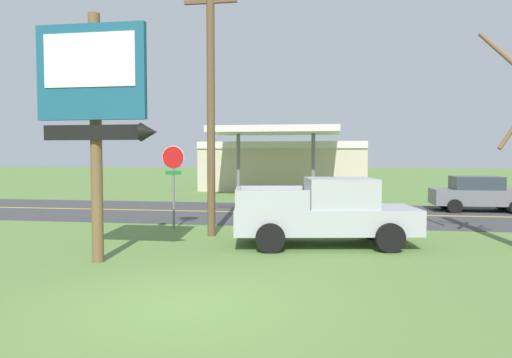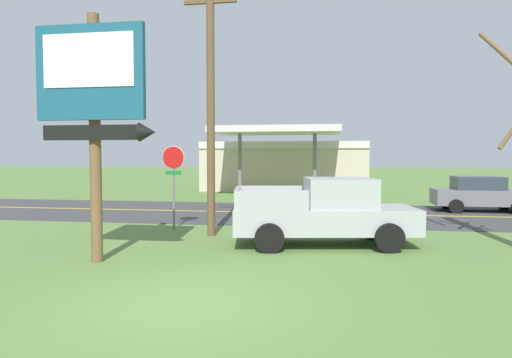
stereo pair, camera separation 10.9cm
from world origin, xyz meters
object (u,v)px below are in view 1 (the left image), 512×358
object	(u,v)px
motel_sign	(95,97)
pickup_silver_parked_on_lawn	(327,212)
gas_station	(284,164)
car_grey_mid_lane	(478,194)
stop_sign	(173,172)
utility_pole	(211,90)

from	to	relation	value
motel_sign	pickup_silver_parked_on_lawn	xyz separation A→B (m)	(5.47, 3.10, -3.05)
gas_station	car_grey_mid_lane	distance (m)	15.95
motel_sign	pickup_silver_parked_on_lawn	size ratio (longest dim) A/B	1.10
gas_station	car_grey_mid_lane	size ratio (longest dim) A/B	2.86
stop_sign	gas_station	size ratio (longest dim) A/B	0.25
stop_sign	pickup_silver_parked_on_lawn	size ratio (longest dim) A/B	0.54
utility_pole	car_grey_mid_lane	size ratio (longest dim) A/B	2.09
motel_sign	utility_pole	bearing A→B (deg)	66.96
motel_sign	stop_sign	size ratio (longest dim) A/B	2.04
stop_sign	utility_pole	xyz separation A→B (m)	(1.66, -1.11, 2.67)
pickup_silver_parked_on_lawn	motel_sign	bearing A→B (deg)	-150.51
gas_station	pickup_silver_parked_on_lawn	bearing A→B (deg)	-81.31
motel_sign	car_grey_mid_lane	world-z (taller)	motel_sign
car_grey_mid_lane	utility_pole	bearing A→B (deg)	-142.53
pickup_silver_parked_on_lawn	utility_pole	bearing A→B (deg)	164.01
motel_sign	utility_pole	xyz separation A→B (m)	(1.77, 4.16, 0.68)
motel_sign	stop_sign	world-z (taller)	motel_sign
motel_sign	utility_pole	size ratio (longest dim) A/B	0.68
motel_sign	pickup_silver_parked_on_lawn	world-z (taller)	motel_sign
gas_station	motel_sign	bearing A→B (deg)	-95.13
stop_sign	pickup_silver_parked_on_lawn	distance (m)	5.89
stop_sign	car_grey_mid_lane	bearing A→B (deg)	29.82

